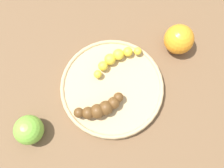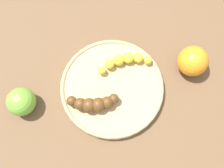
{
  "view_description": "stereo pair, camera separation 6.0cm",
  "coord_description": "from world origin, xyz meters",
  "views": [
    {
      "loc": [
        -0.17,
        0.08,
        0.61
      ],
      "look_at": [
        0.0,
        0.0,
        0.04
      ],
      "focal_mm": 40.15,
      "sensor_mm": 36.0,
      "label": 1
    },
    {
      "loc": [
        -0.18,
        0.02,
        0.61
      ],
      "look_at": [
        0.0,
        0.0,
        0.04
      ],
      "focal_mm": 40.15,
      "sensor_mm": 36.0,
      "label": 2
    }
  ],
  "objects": [
    {
      "name": "ground_plane",
      "position": [
        0.0,
        0.0,
        0.0
      ],
      "size": [
        2.4,
        2.4,
        0.0
      ],
      "primitive_type": "plane",
      "color": "brown"
    },
    {
      "name": "orange_fruit",
      "position": [
        0.04,
        -0.2,
        0.04
      ],
      "size": [
        0.08,
        0.08,
        0.08
      ],
      "primitive_type": "sphere",
      "color": "orange",
      "rests_on": "ground_plane"
    },
    {
      "name": "banana_overripe",
      "position": [
        -0.04,
        0.05,
        0.04
      ],
      "size": [
        0.05,
        0.13,
        0.03
      ],
      "rotation": [
        0.0,
        0.0,
        3.09
      ],
      "color": "#593819",
      "rests_on": "fruit_bowl"
    },
    {
      "name": "fruit_bowl",
      "position": [
        0.0,
        0.0,
        0.01
      ],
      "size": [
        0.26,
        0.26,
        0.02
      ],
      "color": "tan",
      "rests_on": "ground_plane"
    },
    {
      "name": "apple_green",
      "position": [
        -0.02,
        0.22,
        0.03
      ],
      "size": [
        0.07,
        0.07,
        0.07
      ],
      "primitive_type": "sphere",
      "color": "#72B238",
      "rests_on": "ground_plane"
    },
    {
      "name": "banana_yellow",
      "position": [
        0.06,
        -0.04,
        0.03
      ],
      "size": [
        0.05,
        0.14,
        0.03
      ],
      "rotation": [
        0.0,
        0.0,
        0.12
      ],
      "color": "yellow",
      "rests_on": "fruit_bowl"
    }
  ]
}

